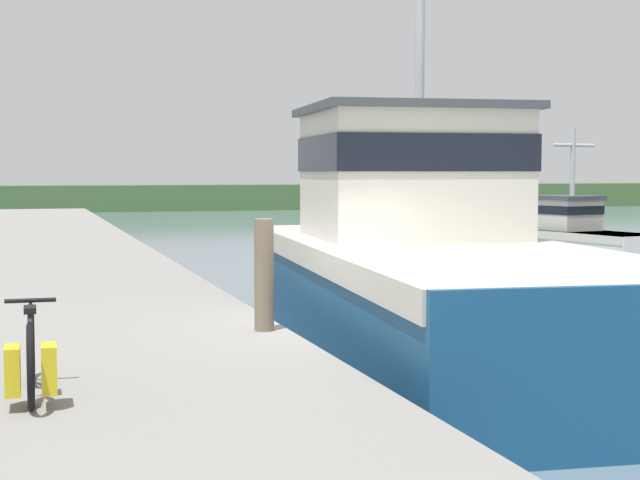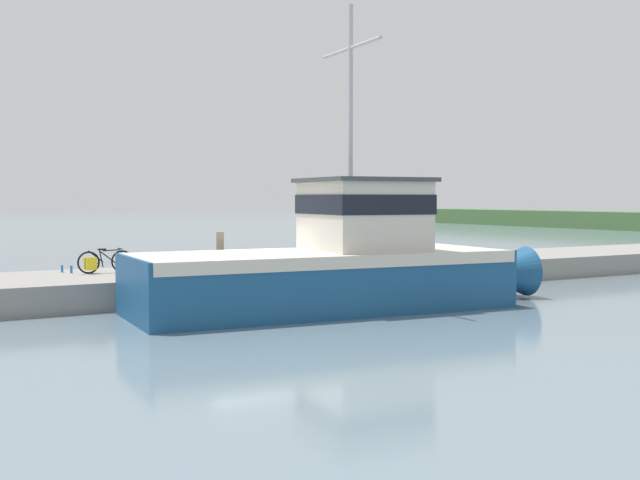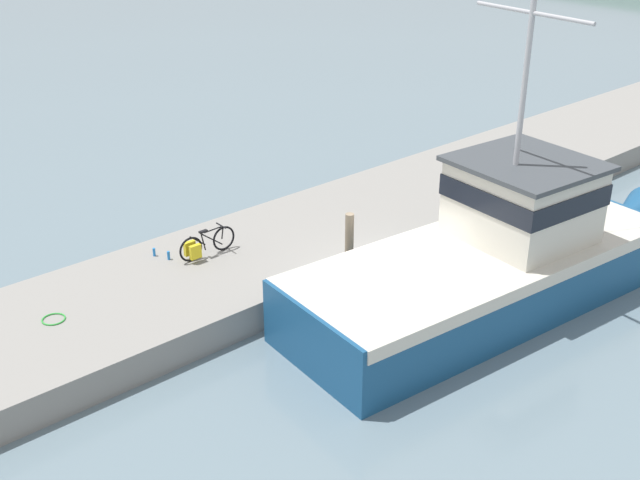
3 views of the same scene
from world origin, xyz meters
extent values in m
plane|color=slate|center=(0.00, 0.00, 0.00)|extent=(320.00, 320.00, 0.00)
cube|color=gray|center=(-3.32, 0.00, 0.41)|extent=(4.88, 80.00, 0.82)
cube|color=navy|center=(1.83, 1.62, 0.84)|extent=(4.67, 10.98, 1.67)
cone|color=navy|center=(2.38, 7.90, 0.84)|extent=(1.75, 2.06, 1.59)
cube|color=beige|center=(1.83, 1.62, 1.50)|extent=(4.73, 10.77, 0.33)
cube|color=beige|center=(1.94, 2.95, 2.64)|extent=(3.24, 3.14, 1.95)
cube|color=black|center=(1.94, 2.95, 2.99)|extent=(3.30, 3.21, 0.55)
cube|color=#3D4247|center=(1.94, 2.95, 3.68)|extent=(3.50, 3.39, 0.12)
cylinder|color=#B2B2B7|center=(1.91, 2.52, 6.17)|extent=(0.14, 0.14, 4.86)
cylinder|color=#B2B2B7|center=(1.91, 2.52, 7.38)|extent=(3.37, 0.40, 0.10)
torus|color=black|center=(-3.86, -3.38, 1.17)|extent=(0.07, 0.70, 0.70)
torus|color=black|center=(-3.85, -2.33, 1.17)|extent=(0.07, 0.70, 0.70)
cylinder|color=black|center=(-3.86, -3.21, 1.09)|extent=(0.04, 0.36, 0.19)
cylinder|color=black|center=(-3.86, -2.99, 1.28)|extent=(0.04, 0.14, 0.53)
cylinder|color=black|center=(-3.86, -3.16, 1.36)|extent=(0.04, 0.47, 0.39)
cylinder|color=black|center=(-3.86, -2.72, 1.27)|extent=(0.04, 0.67, 0.54)
cylinder|color=black|center=(-3.86, -2.66, 1.53)|extent=(0.04, 0.54, 0.05)
cylinder|color=black|center=(-3.85, -2.36, 1.35)|extent=(0.04, 0.10, 0.36)
cylinder|color=black|center=(-3.85, -2.39, 1.57)|extent=(0.44, 0.05, 0.04)
cube|color=black|center=(-3.86, -2.96, 1.57)|extent=(0.10, 0.24, 0.05)
cube|color=gold|center=(-4.00, -3.33, 1.14)|extent=(0.12, 0.32, 0.38)
cube|color=gold|center=(-3.72, -3.33, 1.14)|extent=(0.12, 0.32, 0.38)
cylinder|color=#756651|center=(-1.18, -0.14, 1.49)|extent=(0.23, 0.23, 1.33)
cylinder|color=blue|center=(-4.35, -3.79, 0.94)|extent=(0.08, 0.08, 0.24)
cylinder|color=blue|center=(-4.79, -3.97, 0.94)|extent=(0.07, 0.07, 0.23)
camera|label=1|loc=(-3.90, -11.38, 2.71)|focal=55.00mm
camera|label=2|loc=(21.01, -9.88, 3.17)|focal=45.00mm
camera|label=3|loc=(12.74, -13.29, 10.58)|focal=45.00mm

